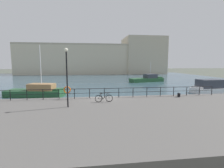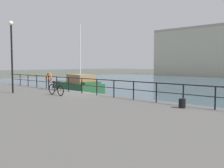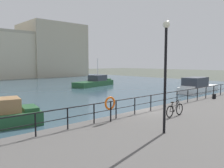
{
  "view_description": "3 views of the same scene",
  "coord_description": "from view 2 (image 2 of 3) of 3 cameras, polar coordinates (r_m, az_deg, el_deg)",
  "views": [
    {
      "loc": [
        -1.46,
        -18.87,
        4.72
      ],
      "look_at": [
        1.31,
        2.5,
        2.0
      ],
      "focal_mm": 26.86,
      "sensor_mm": 36.0,
      "label": 1
    },
    {
      "loc": [
        15.02,
        -12.33,
        2.92
      ],
      "look_at": [
        0.7,
        1.59,
        1.46
      ],
      "focal_mm": 42.77,
      "sensor_mm": 36.0,
      "label": 2
    },
    {
      "loc": [
        -12.1,
        -10.18,
        4.11
      ],
      "look_at": [
        -0.46,
        2.61,
        2.5
      ],
      "focal_mm": 36.4,
      "sensor_mm": 36.0,
      "label": 3
    }
  ],
  "objects": [
    {
      "name": "quay_lamp_post",
      "position": [
        20.19,
        -20.66,
        7.26
      ],
      "size": [
        0.32,
        0.32,
        5.08
      ],
      "color": "black",
      "rests_on": "quay_promenade"
    },
    {
      "name": "quay_promenade",
      "position": [
        16.3,
        -22.77,
        -4.88
      ],
      "size": [
        56.0,
        13.0,
        0.89
      ],
      "primitive_type": "cube",
      "color": "#565451",
      "rests_on": "ground_plane"
    },
    {
      "name": "parked_bicycle",
      "position": [
        18.04,
        -11.87,
        -1.12
      ],
      "size": [
        1.77,
        0.09,
        0.98
      ],
      "rotation": [
        0.0,
        0.0,
        -0.0
      ],
      "color": "black",
      "rests_on": "quay_promenade"
    },
    {
      "name": "life_ring_stand",
      "position": [
        22.07,
        -13.29,
        1.34
      ],
      "size": [
        0.75,
        0.16,
        1.4
      ],
      "color": "black",
      "rests_on": "quay_promenade"
    },
    {
      "name": "quay_railing",
      "position": [
        18.35,
        -4.92,
        0.13
      ],
      "size": [
        24.34,
        0.07,
        1.08
      ],
      "color": "black",
      "rests_on": "quay_promenade"
    },
    {
      "name": "ground_plane",
      "position": [
        19.65,
        -4.77,
        -4.37
      ],
      "size": [
        240.0,
        240.0,
        0.0
      ],
      "primitive_type": "plane",
      "color": "#4C5147"
    },
    {
      "name": "moored_cabin_cruiser",
      "position": [
        30.05,
        -7.32,
        -0.09
      ],
      "size": [
        8.35,
        4.12,
        7.19
      ],
      "rotation": [
        0.0,
        0.0,
        -0.19
      ],
      "color": "#23512D",
      "rests_on": "water_basin"
    },
    {
      "name": "mooring_bollard",
      "position": [
        12.91,
        14.76,
        -4.02
      ],
      "size": [
        0.32,
        0.32,
        0.44
      ],
      "primitive_type": "cylinder",
      "color": "black",
      "rests_on": "quay_promenade"
    }
  ]
}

